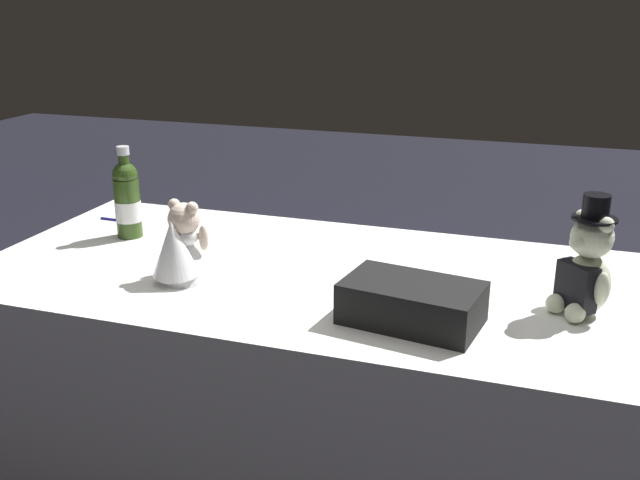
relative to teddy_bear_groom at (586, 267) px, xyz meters
The scene contains 6 objects.
reception_table 0.87m from the teddy_bear_groom, behind, with size 2.01×0.94×0.76m, color white.
teddy_bear_groom is the anchor object (origin of this frame).
teddy_bear_bride 1.06m from the teddy_bear_groom, behind, with size 0.17×0.22×0.23m.
champagne_bottle 1.42m from the teddy_bear_groom, behind, with size 0.08×0.08×0.30m.
signing_pen 1.58m from the teddy_bear_groom, 169.22° to the left, with size 0.14×0.01×0.01m.
gift_case_black 0.44m from the teddy_bear_groom, 154.86° to the right, with size 0.35×0.24×0.10m.
Camera 1 is at (0.61, -1.83, 1.52)m, focal length 40.35 mm.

